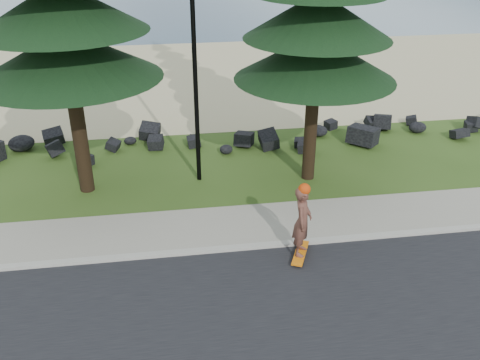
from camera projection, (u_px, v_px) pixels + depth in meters
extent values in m
plane|color=#314D18|center=(209.00, 233.00, 14.48)|extent=(160.00, 160.00, 0.00)
cube|color=black|center=(230.00, 356.00, 10.52)|extent=(160.00, 7.00, 0.02)
cube|color=#AAA799|center=(212.00, 250.00, 13.66)|extent=(160.00, 0.20, 0.10)
cube|color=gray|center=(208.00, 227.00, 14.63)|extent=(160.00, 2.00, 0.08)
cube|color=tan|center=(182.00, 78.00, 27.19)|extent=(160.00, 15.00, 0.01)
cylinder|color=black|center=(194.00, 56.00, 15.44)|extent=(0.14, 0.14, 8.00)
cube|color=orange|center=(300.00, 253.00, 13.46)|extent=(0.69, 1.12, 0.04)
imported|color=brown|center=(302.00, 221.00, 13.03)|extent=(0.67, 0.79, 1.84)
sphere|color=#C33A0A|center=(304.00, 189.00, 12.62)|extent=(0.30, 0.30, 0.30)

